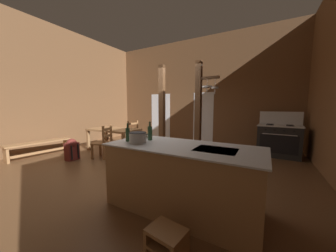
{
  "coord_description": "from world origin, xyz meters",
  "views": [
    {
      "loc": [
        2.61,
        -3.38,
        1.48
      ],
      "look_at": [
        0.34,
        0.67,
        0.95
      ],
      "focal_mm": 18.55,
      "sensor_mm": 36.0,
      "label": 1
    }
  ],
  "objects": [
    {
      "name": "ground_plane",
      "position": [
        0.0,
        0.0,
        -0.05
      ],
      "size": [
        8.31,
        7.95,
        0.1
      ],
      "primitive_type": "cube",
      "color": "brown"
    },
    {
      "name": "wall_back",
      "position": [
        0.0,
        3.65,
        2.12
      ],
      "size": [
        8.31,
        0.14,
        4.23
      ],
      "primitive_type": "cube",
      "color": "brown",
      "rests_on": "ground_plane"
    },
    {
      "name": "wall_left",
      "position": [
        -3.83,
        0.0,
        2.12
      ],
      "size": [
        0.14,
        7.95,
        4.23
      ],
      "primitive_type": "cube",
      "color": "brown",
      "rests_on": "ground_plane"
    },
    {
      "name": "glazed_door_back_left",
      "position": [
        -1.69,
        3.57,
        1.02
      ],
      "size": [
        1.0,
        0.01,
        2.05
      ],
      "primitive_type": "cube",
      "color": "white",
      "rests_on": "ground_plane"
    },
    {
      "name": "glazed_panel_back_right",
      "position": [
        0.38,
        3.57,
        1.02
      ],
      "size": [
        0.84,
        0.01,
        2.05
      ],
      "primitive_type": "cube",
      "color": "white",
      "rests_on": "ground_plane"
    },
    {
      "name": "kitchen_island",
      "position": [
        1.61,
        -1.19,
        0.46
      ],
      "size": [
        2.16,
        0.97,
        0.93
      ],
      "color": "#9E7044",
      "rests_on": "ground_plane"
    },
    {
      "name": "stove_range",
      "position": [
        3.0,
        2.7,
        0.48
      ],
      "size": [
        1.19,
        0.89,
        1.32
      ],
      "color": "black",
      "rests_on": "ground_plane"
    },
    {
      "name": "support_post_with_pot_rack",
      "position": [
        1.17,
        0.78,
        1.37
      ],
      "size": [
        0.57,
        0.24,
        2.58
      ],
      "color": "brown",
      "rests_on": "ground_plane"
    },
    {
      "name": "support_post_center",
      "position": [
        0.12,
        0.71,
        1.29
      ],
      "size": [
        0.14,
        0.14,
        2.58
      ],
      "color": "brown",
      "rests_on": "ground_plane"
    },
    {
      "name": "step_stool",
      "position": [
        1.84,
        -2.03,
        0.18
      ],
      "size": [
        0.39,
        0.33,
        0.3
      ],
      "color": "olive",
      "rests_on": "ground_plane"
    },
    {
      "name": "dining_table",
      "position": [
        -1.8,
        0.75,
        0.65
      ],
      "size": [
        1.71,
        0.93,
        0.74
      ],
      "color": "#9E7044",
      "rests_on": "ground_plane"
    },
    {
      "name": "ladderback_chair_near_window",
      "position": [
        -1.4,
        -0.02,
        0.45
      ],
      "size": [
        0.54,
        0.54,
        0.95
      ],
      "color": "olive",
      "rests_on": "ground_plane"
    },
    {
      "name": "ladderback_chair_by_post",
      "position": [
        -1.57,
        1.55,
        0.45
      ],
      "size": [
        0.57,
        0.57,
        0.95
      ],
      "color": "olive",
      "rests_on": "ground_plane"
    },
    {
      "name": "bench_along_left_wall",
      "position": [
        -3.21,
        -0.83,
        0.31
      ],
      "size": [
        0.49,
        1.66,
        0.44
      ],
      "color": "#9E7044",
      "rests_on": "ground_plane"
    },
    {
      "name": "backpack",
      "position": [
        -2.01,
        -0.58,
        0.31
      ],
      "size": [
        0.32,
        0.33,
        0.6
      ],
      "color": "maroon",
      "rests_on": "ground_plane"
    },
    {
      "name": "stockpot_on_counter",
      "position": [
        0.94,
        -1.34,
        1.01
      ],
      "size": [
        0.34,
        0.27,
        0.16
      ],
      "color": "silver",
      "rests_on": "kitchen_island"
    },
    {
      "name": "mixing_bowl_on_counter",
      "position": [
        0.8,
        -0.93,
        0.96
      ],
      "size": [
        0.17,
        0.17,
        0.06
      ],
      "color": "silver",
      "rests_on": "kitchen_island"
    },
    {
      "name": "bottle_tall_on_counter",
      "position": [
        0.98,
        -1.08,
        1.05
      ],
      "size": [
        0.07,
        0.07,
        0.3
      ],
      "color": "#2D5638",
      "rests_on": "kitchen_island"
    },
    {
      "name": "bottle_short_on_counter",
      "position": [
        0.74,
        -1.34,
        1.04
      ],
      "size": [
        0.07,
        0.07,
        0.29
      ],
      "color": "#2D5638",
      "rests_on": "kitchen_island"
    }
  ]
}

